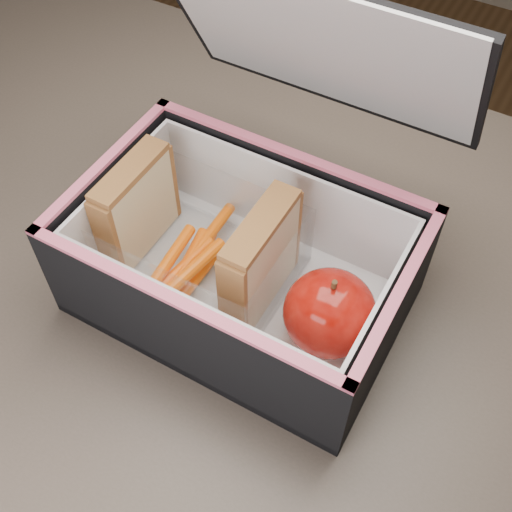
{
  "coord_description": "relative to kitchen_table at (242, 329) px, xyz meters",
  "views": [
    {
      "loc": [
        0.2,
        -0.33,
        1.29
      ],
      "look_at": [
        0.02,
        -0.01,
        0.81
      ],
      "focal_mm": 45.0,
      "sensor_mm": 36.0,
      "label": 1
    }
  ],
  "objects": [
    {
      "name": "ground",
      "position": [
        0.0,
        0.0,
        -0.66
      ],
      "size": [
        4.0,
        4.0,
        0.0
      ],
      "primitive_type": "plane",
      "color": "brown",
      "rests_on": "ground"
    },
    {
      "name": "kitchen_table",
      "position": [
        0.0,
        0.0,
        0.0
      ],
      "size": [
        1.2,
        0.8,
        0.75
      ],
      "color": "brown",
      "rests_on": "ground"
    },
    {
      "name": "lunch_bag",
      "position": [
        0.01,
        -0.01,
        0.16
      ],
      "size": [
        0.31,
        0.3,
        0.29
      ],
      "color": "black",
      "rests_on": "kitchen_table"
    },
    {
      "name": "plastic_tub",
      "position": [
        -0.04,
        -0.01,
        0.14
      ],
      "size": [
        0.19,
        0.13,
        0.08
      ],
      "primitive_type": null,
      "color": "white",
      "rests_on": "lunch_bag"
    },
    {
      "name": "sandwich_left",
      "position": [
        -0.11,
        -0.01,
        0.16
      ],
      "size": [
        0.03,
        0.09,
        0.11
      ],
      "color": "tan",
      "rests_on": "plastic_tub"
    },
    {
      "name": "sandwich_right",
      "position": [
        0.03,
        -0.01,
        0.16
      ],
      "size": [
        0.03,
        0.1,
        0.11
      ],
      "color": "tan",
      "rests_on": "plastic_tub"
    },
    {
      "name": "carrot_sticks",
      "position": [
        -0.04,
        -0.03,
        0.12
      ],
      "size": [
        0.05,
        0.15,
        0.03
      ],
      "color": "orange",
      "rests_on": "plastic_tub"
    },
    {
      "name": "paper_napkin",
      "position": [
        0.11,
        -0.02,
        0.11
      ],
      "size": [
        0.07,
        0.08,
        0.01
      ],
      "primitive_type": "cube",
      "rotation": [
        0.0,
        0.0,
        0.06
      ],
      "color": "white",
      "rests_on": "lunch_bag"
    },
    {
      "name": "red_apple",
      "position": [
        0.11,
        -0.03,
        0.15
      ],
      "size": [
        0.11,
        0.11,
        0.09
      ],
      "rotation": [
        0.0,
        0.0,
        0.39
      ],
      "color": "#860400",
      "rests_on": "paper_napkin"
    }
  ]
}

